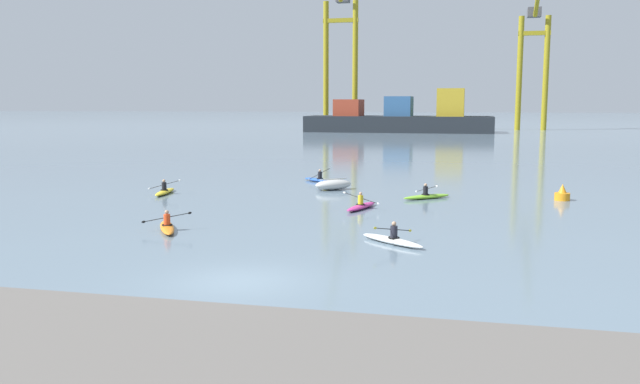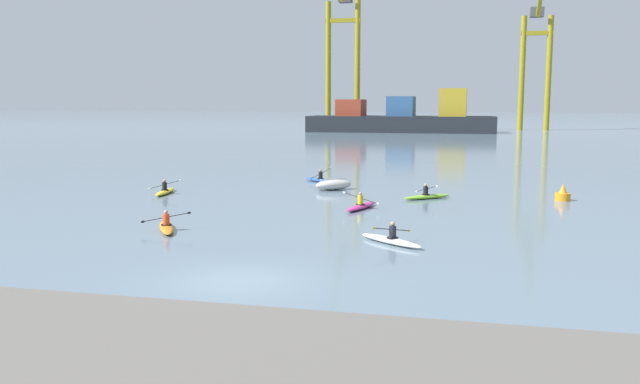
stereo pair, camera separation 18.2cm
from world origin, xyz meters
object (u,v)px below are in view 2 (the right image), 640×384
kayak_orange (166,226)px  kayak_blue (320,180)px  gantry_crane_west (342,42)px  kayak_yellow (165,191)px  channel_buoy (563,195)px  kayak_lime (427,196)px  container_barge (403,119)px  kayak_magenta (361,206)px  capsized_dinghy (334,185)px  kayak_white (391,240)px  gantry_crane_west_mid (536,51)px

kayak_orange → kayak_blue: bearing=82.2°
gantry_crane_west → kayak_yellow: bearing=-85.0°
channel_buoy → kayak_lime: size_ratio=0.34×
container_barge → gantry_crane_west: 24.64m
channel_buoy → kayak_blue: bearing=160.8°
kayak_magenta → kayak_orange: bearing=-134.0°
capsized_dinghy → kayak_white: bearing=-69.9°
capsized_dinghy → channel_buoy: size_ratio=2.72×
kayak_lime → channel_buoy: bearing=8.3°
gantry_crane_west → kayak_white: gantry_crane_west is taller
kayak_magenta → kayak_blue: bearing=113.6°
kayak_white → kayak_orange: size_ratio=0.94×
container_barge → channel_buoy: (18.96, -90.66, -2.30)m
gantry_crane_west → kayak_magenta: gantry_crane_west is taller
kayak_yellow → kayak_lime: size_ratio=1.16×
kayak_white → kayak_blue: kayak_blue is taller
kayak_white → kayak_magenta: same height
gantry_crane_west_mid → kayak_orange: 123.54m
container_barge → kayak_lime: 92.51m
channel_buoy → kayak_yellow: (-24.54, -2.78, -0.19)m
gantry_crane_west → channel_buoy: (33.70, -101.64, -18.71)m
capsized_dinghy → channel_buoy: bearing=-6.3°
gantry_crane_west → kayak_orange: size_ratio=12.49×
kayak_lime → kayak_magenta: bearing=-125.0°
kayak_yellow → kayak_blue: 11.81m
gantry_crane_west → capsized_dinghy: bearing=-79.1°
channel_buoy → kayak_yellow: 24.70m
gantry_crane_west → kayak_lime: gantry_crane_west is taller
capsized_dinghy → kayak_lime: size_ratio=0.91×
channel_buoy → kayak_lime: bearing=-171.7°
container_barge → kayak_yellow: bearing=-93.4°
channel_buoy → kayak_magenta: 12.68m
kayak_white → kayak_yellow: kayak_yellow is taller
gantry_crane_west → kayak_orange: bearing=-82.7°
kayak_orange → kayak_blue: 19.67m
capsized_dinghy → kayak_yellow: size_ratio=0.79×
gantry_crane_west → capsized_dinghy: gantry_crane_west is taller
kayak_orange → kayak_magenta: 11.11m
channel_buoy → kayak_magenta: channel_buoy is taller
kayak_orange → gantry_crane_west_mid: bearing=77.6°
kayak_white → gantry_crane_west_mid: bearing=82.5°
container_barge → gantry_crane_west_mid: gantry_crane_west_mid is taller
gantry_crane_west_mid → kayak_blue: (-23.62, -100.09, -16.52)m
kayak_yellow → kayak_orange: bearing=-63.2°
gantry_crane_west_mid → kayak_lime: bearing=-98.2°
capsized_dinghy → kayak_blue: size_ratio=0.90×
kayak_yellow → gantry_crane_west_mid: bearing=73.6°
gantry_crane_west_mid → kayak_white: 122.28m
kayak_magenta → kayak_white: bearing=-72.4°
kayak_blue → gantry_crane_west_mid: bearing=76.7°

